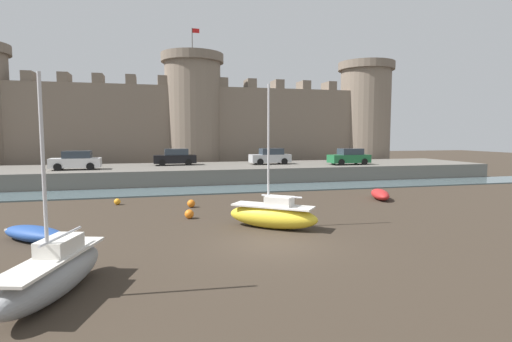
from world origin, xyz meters
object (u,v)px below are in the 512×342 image
Objects in this scene: mooring_buoy_near_channel at (189,214)px; car_quay_centre_west at (270,157)px; mooring_buoy_off_centre at (191,204)px; rowboat_midflat_left at (380,194)px; sailboat_foreground_right at (54,273)px; car_quay_centre_east at (175,157)px; car_quay_west at (76,161)px; sailboat_midflat_right at (273,215)px; mooring_buoy_mid_mud at (117,202)px; car_quay_east at (349,157)px; rowboat_foreground_left at (34,233)px.

mooring_buoy_near_channel is 0.12× the size of car_quay_centre_west.
mooring_buoy_off_centre is 17.41m from car_quay_centre_west.
sailboat_foreground_right is at bearing -144.89° from rowboat_midflat_left.
car_quay_centre_east is (-0.12, 15.73, 1.98)m from mooring_buoy_off_centre.
mooring_buoy_near_channel is 0.12× the size of car_quay_west.
sailboat_midflat_right reaches higher than car_quay_centre_east.
mooring_buoy_off_centre is at bearing -24.77° from mooring_buoy_mid_mud.
mooring_buoy_off_centre is 15.85m from car_quay_centre_east.
car_quay_west is at bearing 122.14° from sailboat_midflat_right.
car_quay_centre_west is at bearing 61.31° from mooring_buoy_near_channel.
sailboat_midflat_right is 7.28m from mooring_buoy_off_centre.
car_quay_centre_east and car_quay_centre_west have the same top height.
car_quay_west is 9.11m from car_quay_centre_east.
mooring_buoy_off_centre is at bearing 116.98° from sailboat_midflat_right.
car_quay_centre_west is (13.84, 12.47, 2.02)m from mooring_buoy_mid_mud.
mooring_buoy_off_centre is 1.19× the size of mooring_buoy_mid_mud.
car_quay_centre_west is 7.97m from car_quay_east.
sailboat_midflat_right is 22.57m from car_quay_west.
sailboat_midflat_right is at bearing -106.06° from car_quay_centre_west.
sailboat_midflat_right is 16.82× the size of mooring_buoy_mid_mud.
mooring_buoy_mid_mud is at bearing 132.32° from sailboat_midflat_right.
mooring_buoy_off_centre is 3.29m from mooring_buoy_near_channel.
rowboat_foreground_left is 20.95m from rowboat_midflat_left.
sailboat_foreground_right is at bearing -111.12° from mooring_buoy_off_centre.
sailboat_foreground_right reaches higher than car_quay_centre_west.
car_quay_west is (-8.28, 15.85, 1.97)m from mooring_buoy_near_channel.
rowboat_midflat_left is (9.65, 6.33, -0.30)m from sailboat_midflat_right.
car_quay_centre_east is (4.36, 13.66, 2.02)m from mooring_buoy_mid_mud.
mooring_buoy_off_centre is at bearing 179.33° from rowboat_midflat_left.
sailboat_foreground_right reaches higher than car_quay_centre_east.
rowboat_foreground_left is 8.73m from mooring_buoy_mid_mud.
car_quay_centre_west reaches higher than mooring_buoy_mid_mud.
sailboat_midflat_right is 1.65× the size of car_quay_centre_east.
rowboat_foreground_left is 9.47m from mooring_buoy_off_centre.
rowboat_foreground_left is at bearing 178.77° from sailboat_midflat_right.
mooring_buoy_near_channel is 0.12× the size of car_quay_centre_east.
car_quay_east is (24.02, 18.31, 1.88)m from rowboat_foreground_left.
sailboat_foreground_right is (-8.20, -6.22, 0.00)m from sailboat_midflat_right.
rowboat_midflat_left is 13.70m from mooring_buoy_near_channel.
mooring_buoy_off_centre is (-3.30, 6.48, -0.42)m from sailboat_midflat_right.
mooring_buoy_mid_mud is 23.70m from car_quay_east.
car_quay_west is at bearing 149.51° from rowboat_midflat_left.
sailboat_foreground_right is 12.66× the size of mooring_buoy_off_centre.
sailboat_foreground_right is 1.48× the size of car_quay_west.
car_quay_centre_east is at bearing 20.18° from car_quay_west.
sailboat_midflat_right is 13.96× the size of mooring_buoy_near_channel.
car_quay_centre_east is (-3.42, 22.21, 1.56)m from sailboat_midflat_right.
mooring_buoy_near_channel is at bearing 64.45° from sailboat_foreground_right.
sailboat_midflat_right is 22.52m from car_quay_centre_east.
mooring_buoy_near_channel is at bearing -96.93° from mooring_buoy_off_centre.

